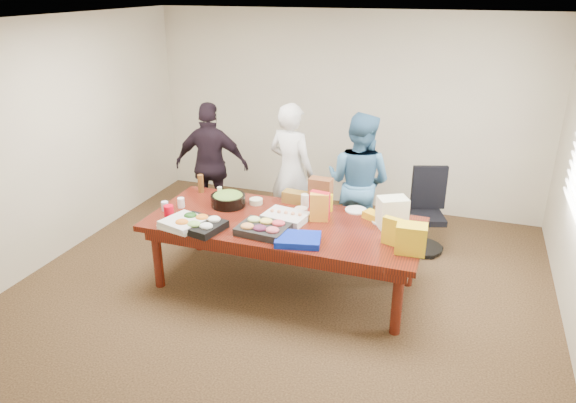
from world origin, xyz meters
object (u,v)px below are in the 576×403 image
at_px(conference_table, 284,254).
at_px(person_center, 291,171).
at_px(office_chair, 425,214).
at_px(sheet_cake, 286,217).
at_px(salad_bowl, 228,200).
at_px(person_right, 358,182).

bearing_deg(conference_table, person_center, 105.55).
bearing_deg(office_chair, sheet_cake, -154.15).
bearing_deg(person_center, conference_table, 121.93).
relative_size(conference_table, person_center, 1.64).
bearing_deg(conference_table, salad_bowl, 164.55).
bearing_deg(person_right, office_chair, -156.32).
relative_size(conference_table, person_right, 1.67).
bearing_deg(person_center, sheet_cake, 122.71).
xyz_separation_m(person_center, sheet_cake, (0.35, -1.18, -0.07)).
bearing_deg(person_right, person_center, 8.80).
distance_m(conference_table, office_chair, 1.85).
height_order(person_right, sheet_cake, person_right).
bearing_deg(office_chair, person_right, 172.23).
relative_size(office_chair, salad_bowl, 2.58).
distance_m(office_chair, person_right, 0.87).
xyz_separation_m(conference_table, sheet_cake, (0.01, 0.04, 0.41)).
relative_size(conference_table, salad_bowl, 7.41).
xyz_separation_m(person_center, person_right, (0.86, -0.06, -0.02)).
distance_m(person_center, salad_bowl, 1.09).
relative_size(office_chair, person_right, 0.58).
xyz_separation_m(office_chair, person_center, (-1.64, -0.08, 0.37)).
relative_size(person_right, sheet_cake, 3.89).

